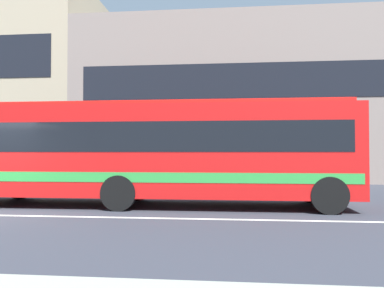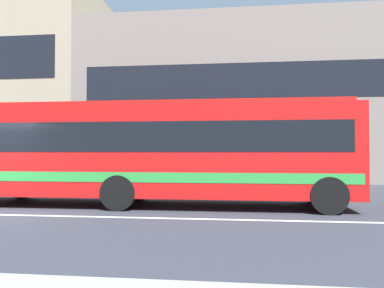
# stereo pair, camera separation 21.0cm
# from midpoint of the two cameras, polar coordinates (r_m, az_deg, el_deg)

# --- Properties ---
(apartment_block_right) EXTENTS (23.46, 8.69, 9.37)m
(apartment_block_right) POSITION_cam_midpoint_polar(r_m,az_deg,el_deg) (24.44, 12.03, 5.91)
(apartment_block_right) COLOR gray
(apartment_block_right) RESTS_ON ground_plane
(transit_bus) EXTENTS (11.99, 2.56, 3.13)m
(transit_bus) POSITION_cam_midpoint_polar(r_m,az_deg,el_deg) (11.60, -6.47, -0.85)
(transit_bus) COLOR red
(transit_bus) RESTS_ON ground_plane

